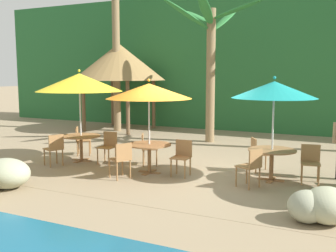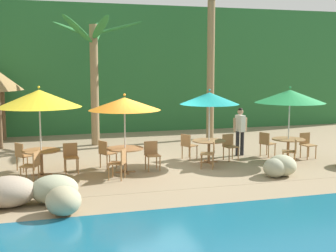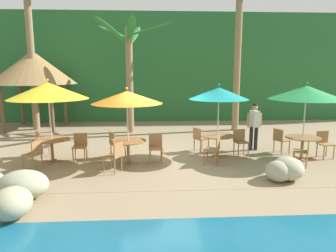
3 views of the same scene
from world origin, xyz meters
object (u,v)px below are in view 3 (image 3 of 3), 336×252
object	(u,v)px
chair_yellow_inland	(42,141)
waiter_in_white	(254,123)
dining_table_teal	(218,139)
palm_tree_second	(129,58)
umbrella_yellow	(48,91)
chair_orange_left	(115,155)
dining_table_yellow	(52,143)
chair_green_left	(304,150)
chair_teal_inland	(199,138)
chair_orange_seaward	(156,146)
chair_green_seaward	(324,142)
umbrella_green	(306,93)
chair_orange_inland	(115,143)
palapa_hut	(33,68)
dining_table_orange	(128,144)
palm_tree_third	(238,29)
umbrella_orange	(127,97)
chair_teal_left	(214,148)
palm_tree_nearest	(30,37)
chair_green_inland	(280,139)
dining_table_green	(303,141)
chair_teal_seaward	(240,140)
chair_yellow_left	(34,153)
umbrella_teal	(219,93)
chair_yellow_seaward	(80,145)

from	to	relation	value
chair_yellow_inland	waiter_in_white	xyz separation A→B (m)	(7.33, 0.41, 0.47)
dining_table_teal	palm_tree_second	size ratio (longest dim) A/B	0.22
umbrella_yellow	chair_orange_left	world-z (taller)	umbrella_yellow
dining_table_yellow	chair_green_left	bearing A→B (deg)	-7.19
umbrella_yellow	chair_teal_inland	size ratio (longest dim) A/B	2.99
chair_orange_seaward	chair_green_seaward	xyz separation A→B (m)	(5.56, 0.25, 0.00)
umbrella_yellow	umbrella_green	bearing A→B (deg)	-1.28
chair_teal_inland	chair_orange_left	bearing A→B (deg)	-142.18
chair_orange_inland	palapa_hut	distance (m)	7.60
dining_table_orange	palm_tree_third	distance (m)	8.26
chair_yellow_inland	palm_tree_second	bearing A→B (deg)	56.13
umbrella_orange	chair_teal_left	size ratio (longest dim) A/B	2.71
palm_tree_nearest	palm_tree_third	world-z (taller)	palm_tree_third
chair_orange_seaward	waiter_in_white	bearing A→B (deg)	20.28
chair_teal_inland	dining_table_teal	bearing A→B (deg)	-54.85
dining_table_yellow	chair_green_inland	xyz separation A→B (m)	(7.56, 0.57, -0.10)
palapa_hut	umbrella_green	bearing A→B (deg)	-30.29
dining_table_green	chair_green_seaward	size ratio (longest dim) A/B	1.26
chair_orange_left	chair_orange_seaward	bearing A→B (deg)	38.47
chair_teal_seaward	chair_teal_left	bearing A→B (deg)	-137.03
umbrella_yellow	chair_yellow_left	xyz separation A→B (m)	(-0.24, -0.82, -1.72)
umbrella_teal	palm_tree_third	world-z (taller)	palm_tree_third
chair_teal_inland	chair_yellow_seaward	bearing A→B (deg)	-167.99
umbrella_yellow	dining_table_orange	xyz separation A→B (m)	(2.40, -0.35, -1.62)
chair_green_seaward	waiter_in_white	size ratio (longest dim) A/B	0.51
chair_orange_seaward	dining_table_green	size ratio (longest dim) A/B	0.79
chair_yellow_seaward	dining_table_teal	distance (m)	4.46
chair_green_left	palm_tree_third	bearing A→B (deg)	94.44
dining_table_teal	palm_tree_nearest	world-z (taller)	palm_tree_nearest
umbrella_teal	palm_tree_nearest	bearing A→B (deg)	145.28
umbrella_teal	chair_teal_inland	xyz separation A→B (m)	(-0.49, 0.70, -1.60)
chair_orange_left	palm_tree_second	size ratio (longest dim) A/B	0.17
chair_yellow_left	chair_green_seaward	size ratio (longest dim) A/B	1.00
chair_orange_left	palm_tree_second	world-z (taller)	palm_tree_second
chair_teal_seaward	chair_teal_inland	distance (m)	1.41
chair_yellow_inland	palm_tree_nearest	world-z (taller)	palm_tree_nearest
umbrella_teal	chair_green_left	bearing A→B (deg)	-27.67
umbrella_teal	chair_teal_left	bearing A→B (deg)	-108.49
chair_teal_left	palm_tree_third	bearing A→B (deg)	68.75
chair_yellow_left	dining_table_green	bearing A→B (deg)	4.47
umbrella_orange	chair_teal_left	world-z (taller)	umbrella_orange
umbrella_teal	chair_teal_left	size ratio (longest dim) A/B	2.79
waiter_in_white	chair_orange_left	bearing A→B (deg)	-154.65
umbrella_teal	umbrella_yellow	bearing A→B (deg)	-177.19
chair_orange_inland	umbrella_teal	distance (m)	3.74
chair_yellow_seaward	chair_green_inland	world-z (taller)	same
chair_teal_left	chair_green_left	xyz separation A→B (m)	(2.61, -0.41, 0.00)
palapa_hut	chair_teal_left	bearing A→B (deg)	-40.69
umbrella_teal	palm_tree_third	size ratio (longest dim) A/B	0.34
chair_teal_seaward	umbrella_orange	bearing A→B (deg)	-167.51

